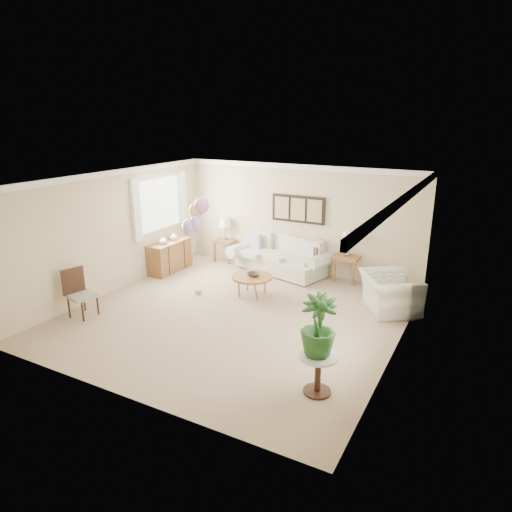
# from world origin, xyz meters

# --- Properties ---
(ground_plane) EXTENTS (6.00, 6.00, 0.00)m
(ground_plane) POSITION_xyz_m (0.00, 0.00, 0.00)
(ground_plane) COLOR tan
(room_shell) EXTENTS (6.04, 6.04, 2.60)m
(room_shell) POSITION_xyz_m (-0.11, 0.09, 1.63)
(room_shell) COLOR #BFB38D
(room_shell) RESTS_ON ground
(wall_art_triptych) EXTENTS (1.35, 0.06, 0.65)m
(wall_art_triptych) POSITION_xyz_m (0.00, 2.96, 1.55)
(wall_art_triptych) COLOR black
(wall_art_triptych) RESTS_ON ground
(sofa) EXTENTS (2.63, 1.43, 0.89)m
(sofa) POSITION_xyz_m (-0.31, 2.73, 0.35)
(sofa) COLOR silver
(sofa) RESTS_ON ground
(end_table_left) EXTENTS (0.54, 0.49, 0.59)m
(end_table_left) POSITION_xyz_m (-1.97, 2.83, 0.49)
(end_table_left) COLOR brown
(end_table_left) RESTS_ON ground
(end_table_right) EXTENTS (0.57, 0.52, 0.62)m
(end_table_right) POSITION_xyz_m (1.29, 2.86, 0.52)
(end_table_right) COLOR brown
(end_table_right) RESTS_ON ground
(lamp_left) EXTENTS (0.32, 0.32, 0.57)m
(lamp_left) POSITION_xyz_m (-1.97, 2.83, 1.02)
(lamp_left) COLOR gray
(lamp_left) RESTS_ON end_table_left
(lamp_right) EXTENTS (0.32, 0.32, 0.57)m
(lamp_right) POSITION_xyz_m (1.29, 2.86, 1.05)
(lamp_right) COLOR gray
(lamp_right) RESTS_ON end_table_right
(coffee_table) EXTENTS (0.87, 0.87, 0.44)m
(coffee_table) POSITION_xyz_m (-0.20, 1.05, 0.40)
(coffee_table) COLOR brown
(coffee_table) RESTS_ON ground
(decor_bowl) EXTENTS (0.30, 0.30, 0.06)m
(decor_bowl) POSITION_xyz_m (-0.18, 1.07, 0.47)
(decor_bowl) COLOR #2D2823
(decor_bowl) RESTS_ON coffee_table
(armchair) EXTENTS (1.43, 1.48, 0.73)m
(armchair) POSITION_xyz_m (2.54, 1.63, 0.37)
(armchair) COLOR silver
(armchair) RESTS_ON ground
(side_table) EXTENTS (0.53, 0.53, 0.58)m
(side_table) POSITION_xyz_m (2.31, -1.66, 0.43)
(side_table) COLOR silver
(side_table) RESTS_ON ground
(potted_plant) EXTENTS (0.63, 0.63, 0.86)m
(potted_plant) POSITION_xyz_m (2.28, -1.65, 1.01)
(potted_plant) COLOR #1E4A1B
(potted_plant) RESTS_ON side_table
(accent_chair) EXTENTS (0.55, 0.55, 0.93)m
(accent_chair) POSITION_xyz_m (-2.61, -1.39, 0.48)
(accent_chair) COLOR gray
(accent_chair) RESTS_ON ground
(credenza) EXTENTS (0.46, 1.20, 0.74)m
(credenza) POSITION_xyz_m (-2.76, 1.50, 0.37)
(credenza) COLOR brown
(credenza) RESTS_ON ground
(vase_white) EXTENTS (0.21, 0.21, 0.19)m
(vase_white) POSITION_xyz_m (-2.74, 1.28, 0.84)
(vase_white) COLOR silver
(vase_white) RESTS_ON credenza
(vase_sage) EXTENTS (0.22, 0.22, 0.20)m
(vase_sage) POSITION_xyz_m (-2.74, 1.68, 0.84)
(vase_sage) COLOR #A5B09F
(vase_sage) RESTS_ON credenza
(balloon_cluster) EXTENTS (0.52, 0.56, 2.10)m
(balloon_cluster) POSITION_xyz_m (-1.29, 0.59, 1.61)
(balloon_cluster) COLOR gray
(balloon_cluster) RESTS_ON ground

